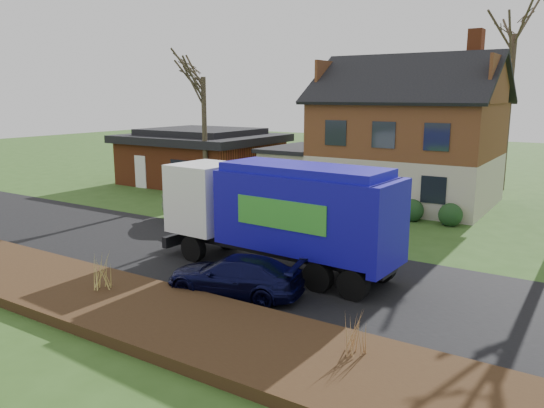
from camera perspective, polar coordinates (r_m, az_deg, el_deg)
The scene contains 12 objects.
ground at distance 19.64m, azimuth -5.05°, elevation -5.93°, with size 120.00×120.00×0.00m, color #2D4F1A.
road at distance 19.64m, azimuth -5.05°, elevation -5.91°, with size 80.00×7.00×0.02m, color black.
mulch_verge at distance 15.99m, azimuth -16.92°, elevation -10.02°, with size 80.00×3.50×0.30m, color #321E10.
main_house at distance 30.44m, azimuth 13.51°, elevation 7.76°, with size 12.95×8.95×9.26m.
ranch_house at distance 36.62m, azimuth -7.56°, elevation 5.10°, with size 9.80×8.20×3.70m.
garbage_truck at distance 17.77m, azimuth 0.94°, elevation -0.62°, with size 8.78×2.77×3.72m.
silver_sedan at distance 24.94m, azimuth -8.08°, elevation -0.36°, with size 1.66×4.76×1.57m, color #95979C.
navy_wagon at distance 16.04m, azimuth -4.08°, elevation -7.71°, with size 1.71×4.19×1.22m, color black.
tree_front_west at distance 31.17m, azimuth -7.46°, elevation 15.26°, with size 3.24×3.24×9.64m.
tree_back at distance 36.60m, azimuth 24.83°, elevation 18.25°, with size 4.09×4.09×12.94m.
grass_clump_mid at distance 16.45m, azimuth -17.69°, elevation -6.91°, with size 0.38×0.32×1.08m.
grass_clump_east at distance 12.13m, azimuth 9.05°, elevation -13.66°, with size 0.37×0.30×0.92m.
Camera 1 is at (11.52, -14.77, 5.91)m, focal length 35.00 mm.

